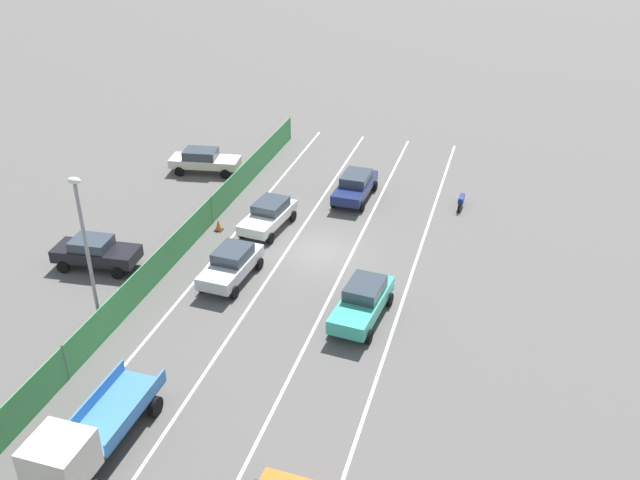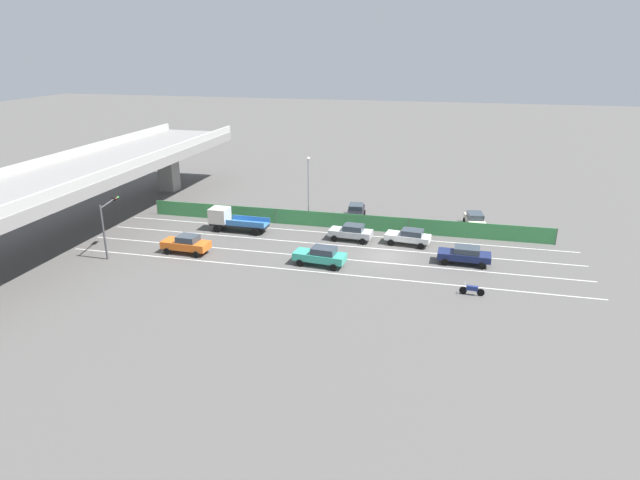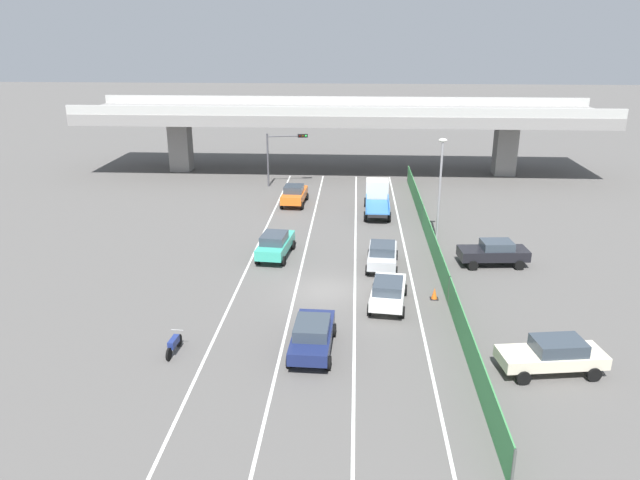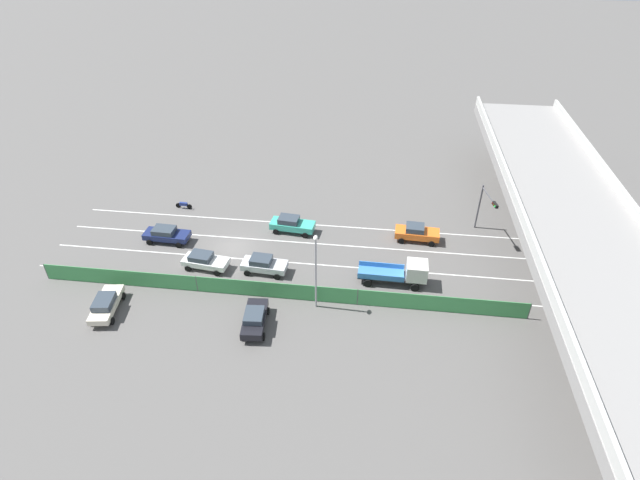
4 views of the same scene
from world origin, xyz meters
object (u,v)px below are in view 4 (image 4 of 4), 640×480
at_px(traffic_light, 486,205).
at_px(flatbed_truck_blue, 405,273).
at_px(car_sedan_silver, 264,264).
at_px(parked_sedan_cream, 106,304).
at_px(car_hatchback_white, 204,260).
at_px(car_taxi_teal, 292,224).
at_px(car_sedan_navy, 166,234).
at_px(street_lamp, 316,266).
at_px(motorcycle, 184,205).
at_px(traffic_cone, 207,284).
at_px(car_taxi_orange, 417,232).
at_px(parked_sedan_dark, 255,318).

bearing_deg(traffic_light, flatbed_truck_blue, -41.87).
xyz_separation_m(car_sedan_silver, parked_sedan_cream, (7.09, -12.28, -0.02)).
xyz_separation_m(car_sedan_silver, car_hatchback_white, (0.10, -5.77, -0.02)).
bearing_deg(traffic_light, car_sedan_silver, -67.21).
distance_m(car_taxi_teal, parked_sedan_cream, 19.79).
bearing_deg(car_taxi_teal, flatbed_truck_blue, 58.54).
relative_size(car_sedan_navy, street_lamp, 0.63).
distance_m(car_hatchback_white, motorcycle, 11.91).
xyz_separation_m(car_taxi_teal, traffic_cone, (9.93, -6.19, -0.63)).
height_order(car_hatchback_white, traffic_cone, car_hatchback_white).
relative_size(car_hatchback_white, motorcycle, 2.32).
bearing_deg(traffic_cone, motorcycle, -152.19).
relative_size(flatbed_truck_blue, parked_sedan_cream, 1.30).
bearing_deg(car_taxi_orange, car_taxi_teal, -89.88).
relative_size(car_taxi_teal, traffic_cone, 7.11).
bearing_deg(traffic_cone, car_sedan_navy, -135.73).
relative_size(car_hatchback_white, traffic_cone, 6.68).
relative_size(car_taxi_teal, car_taxi_orange, 1.05).
height_order(car_sedan_navy, parked_sedan_cream, car_sedan_navy).
height_order(traffic_light, street_lamp, street_lamp).
xyz_separation_m(car_taxi_orange, parked_sedan_dark, (14.42, -13.76, -0.04)).
bearing_deg(car_taxi_orange, parked_sedan_dark, -43.66).
distance_m(flatbed_truck_blue, parked_sedan_cream, 26.46).
bearing_deg(flatbed_truck_blue, car_sedan_silver, -90.25).
height_order(car_hatchback_white, parked_sedan_cream, parked_sedan_cream).
distance_m(traffic_light, street_lamp, 20.52).
bearing_deg(motorcycle, car_taxi_teal, 76.50).
height_order(car_sedan_silver, flatbed_truck_blue, flatbed_truck_blue).
bearing_deg(car_hatchback_white, car_taxi_orange, 109.62).
xyz_separation_m(car_sedan_navy, traffic_light, (-5.22, 32.39, 2.84)).
height_order(car_sedan_navy, flatbed_truck_blue, flatbed_truck_blue).
bearing_deg(car_sedan_navy, parked_sedan_cream, -6.30).
bearing_deg(street_lamp, parked_sedan_dark, -56.94).
relative_size(parked_sedan_cream, parked_sedan_dark, 1.07).
distance_m(car_hatchback_white, street_lamp, 12.58).
distance_m(car_taxi_teal, flatbed_truck_blue, 13.79).
relative_size(flatbed_truck_blue, street_lamp, 0.84).
xyz_separation_m(car_sedan_navy, flatbed_truck_blue, (3.79, 24.31, 0.34)).
xyz_separation_m(flatbed_truck_blue, parked_sedan_dark, (7.20, -12.40, -0.33)).
bearing_deg(flatbed_truck_blue, traffic_light, 138.13).
xyz_separation_m(car_sedan_navy, traffic_cone, (6.53, 6.36, -0.59)).
bearing_deg(car_taxi_teal, car_hatchback_white, -45.05).
distance_m(car_sedan_navy, parked_sedan_cream, 10.89).
relative_size(car_sedan_silver, motorcycle, 2.25).
height_order(car_sedan_navy, traffic_cone, car_sedan_navy).
relative_size(car_taxi_teal, motorcycle, 2.47).
relative_size(car_taxi_orange, car_sedan_navy, 0.98).
bearing_deg(flatbed_truck_blue, car_taxi_orange, 169.35).
xyz_separation_m(car_taxi_orange, flatbed_truck_blue, (7.22, -1.36, 0.30)).
xyz_separation_m(car_sedan_navy, parked_sedan_cream, (10.82, -1.19, -0.01)).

